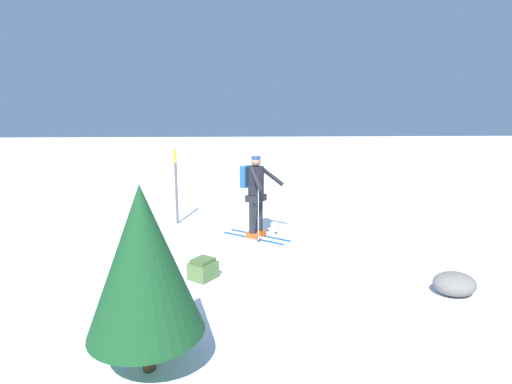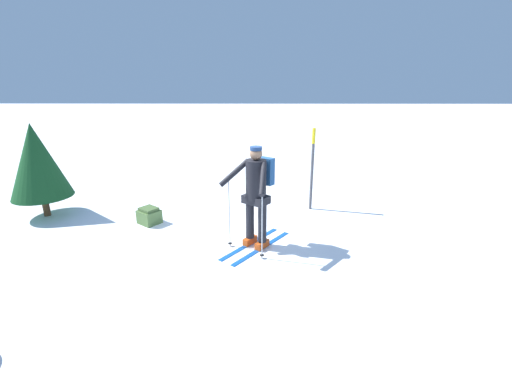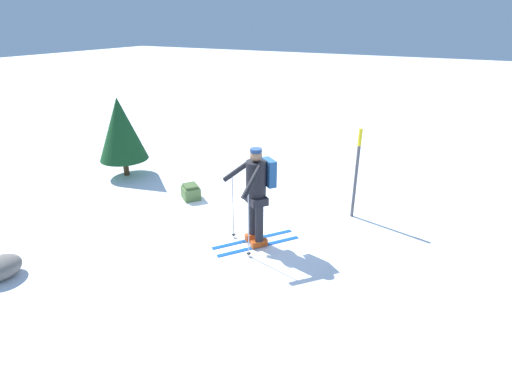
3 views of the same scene
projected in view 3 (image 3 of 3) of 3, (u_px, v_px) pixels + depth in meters
ground_plane at (245, 226)px, 7.93m from camera, size 80.00×80.00×0.00m
skier at (257, 190)px, 6.92m from camera, size 1.50×1.27×1.81m
dropped_backpack at (191, 192)px, 9.07m from camera, size 0.54×0.54×0.34m
trail_marker at (357, 168)px, 7.90m from camera, size 0.07×0.07×1.87m
rock_boulder at (1, 267)px, 6.32m from camera, size 0.64×0.54×0.35m
pine_tree at (121, 129)px, 10.01m from camera, size 1.22×1.22×2.03m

